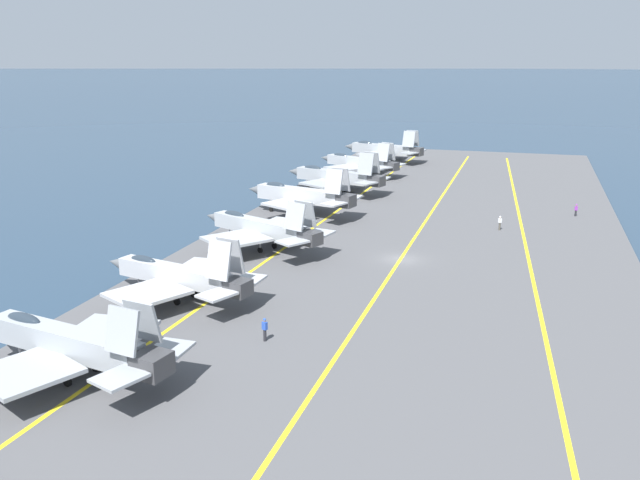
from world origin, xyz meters
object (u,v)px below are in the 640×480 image
at_px(parked_jet_fourth, 262,228).
at_px(crew_white_vest, 500,222).
at_px(parked_jet_sixth, 336,176).
at_px(parked_jet_eighth, 384,149).
at_px(parked_jet_third, 178,275).
at_px(parked_jet_seventh, 359,162).
at_px(crew_blue_vest, 265,328).
at_px(parked_jet_second, 69,343).
at_px(crew_purple_vest, 576,209).
at_px(parked_jet_fifth, 301,195).

relative_size(parked_jet_fourth, crew_white_vest, 9.48).
bearing_deg(parked_jet_sixth, parked_jet_eighth, -0.85).
xyz_separation_m(parked_jet_sixth, parked_jet_eighth, (33.18, -0.49, -0.13)).
distance_m(parked_jet_third, parked_jet_seventh, 65.88).
xyz_separation_m(parked_jet_third, parked_jet_fourth, (16.85, -1.01, 0.24)).
bearing_deg(crew_blue_vest, parked_jet_eighth, 6.28).
bearing_deg(parked_jet_third, parked_jet_fourth, -3.45).
bearing_deg(parked_jet_second, crew_blue_vest, -48.33).
distance_m(parked_jet_eighth, crew_blue_vest, 89.31).
bearing_deg(crew_purple_vest, parked_jet_sixth, 80.58).
xyz_separation_m(parked_jet_second, crew_white_vest, (48.35, -25.37, -1.41)).
bearing_deg(parked_jet_sixth, parked_jet_third, 179.81).
height_order(parked_jet_seventh, parked_jet_eighth, parked_jet_eighth).
bearing_deg(crew_white_vest, parked_jet_fourth, 123.71).
bearing_deg(crew_purple_vest, parked_jet_fourth, 128.53).
distance_m(parked_jet_second, parked_jet_fifth, 48.42).
height_order(parked_jet_sixth, crew_purple_vest, parked_jet_sixth).
xyz_separation_m(parked_jet_second, parked_jet_sixth, (64.67, 0.05, 0.19)).
bearing_deg(parked_jet_fourth, parked_jet_sixth, 1.49).
distance_m(parked_jet_third, crew_blue_vest, 12.10).
height_order(parked_jet_sixth, parked_jet_eighth, parked_jet_sixth).
bearing_deg(crew_white_vest, parked_jet_third, 142.42).
relative_size(parked_jet_second, parked_jet_third, 1.07).
height_order(parked_jet_second, parked_jet_eighth, parked_jet_eighth).
distance_m(parked_jet_fourth, crew_purple_vest, 43.30).
height_order(parked_jet_fifth, parked_jet_seventh, parked_jet_fifth).
relative_size(parked_jet_fifth, crew_white_vest, 9.24).
height_order(parked_jet_eighth, crew_white_vest, parked_jet_eighth).
height_order(parked_jet_seventh, crew_purple_vest, parked_jet_seventh).
height_order(parked_jet_fifth, crew_purple_vest, parked_jet_fifth).
bearing_deg(parked_jet_seventh, parked_jet_sixth, -178.93).
height_order(parked_jet_fourth, parked_jet_sixth, parked_jet_sixth).
bearing_deg(parked_jet_second, parked_jet_sixth, 0.05).
bearing_deg(parked_jet_third, crew_white_vest, -37.58).
distance_m(parked_jet_sixth, crew_white_vest, 30.25).
relative_size(parked_jet_fourth, parked_jet_eighth, 0.99).
xyz_separation_m(parked_jet_third, crew_blue_vest, (-6.02, -10.42, -1.23)).
bearing_deg(parked_jet_fifth, parked_jet_seventh, 0.18).
height_order(parked_jet_sixth, parked_jet_seventh, parked_jet_sixth).
height_order(parked_jet_seventh, crew_blue_vest, parked_jet_seventh).
relative_size(parked_jet_third, crew_white_vest, 8.89).
distance_m(parked_jet_fifth, crew_blue_vest, 40.73).
distance_m(parked_jet_sixth, crew_blue_vest, 56.54).
relative_size(parked_jet_sixth, crew_purple_vest, 10.36).
bearing_deg(parked_jet_fifth, parked_jet_sixth, -0.71).
relative_size(parked_jet_third, parked_jet_seventh, 0.95).
relative_size(parked_jet_second, crew_blue_vest, 9.25).
xyz_separation_m(parked_jet_fifth, crew_white_vest, (-0.06, -25.62, -1.83)).
distance_m(parked_jet_seventh, crew_white_vest, 41.58).
bearing_deg(parked_jet_fifth, parked_jet_eighth, -0.80).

